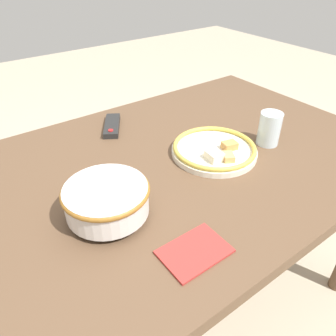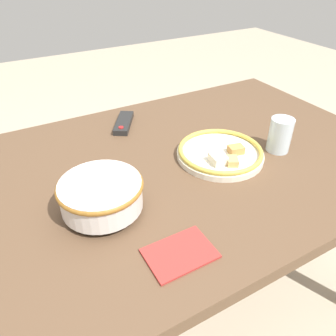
{
  "view_description": "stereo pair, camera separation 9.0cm",
  "coord_description": "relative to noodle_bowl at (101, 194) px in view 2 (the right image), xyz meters",
  "views": [
    {
      "loc": [
        -0.52,
        -0.67,
        1.29
      ],
      "look_at": [
        -0.08,
        -0.07,
        0.77
      ],
      "focal_mm": 35.0,
      "sensor_mm": 36.0,
      "label": 1
    },
    {
      "loc": [
        -0.45,
        -0.72,
        1.29
      ],
      "look_at": [
        -0.08,
        -0.07,
        0.77
      ],
      "focal_mm": 35.0,
      "sensor_mm": 36.0,
      "label": 2
    }
  ],
  "objects": [
    {
      "name": "tv_remote",
      "position": [
        0.23,
        0.4,
        -0.04
      ],
      "size": [
        0.13,
        0.17,
        0.02
      ],
      "rotation": [
        0.0,
        0.0,
        2.58
      ],
      "color": "black",
      "rests_on": "dining_table"
    },
    {
      "name": "food_plate",
      "position": [
        0.41,
        0.06,
        -0.04
      ],
      "size": [
        0.27,
        0.27,
        0.04
      ],
      "color": "silver",
      "rests_on": "dining_table"
    },
    {
      "name": "noodle_bowl",
      "position": [
        0.0,
        0.0,
        0.0
      ],
      "size": [
        0.21,
        0.21,
        0.09
      ],
      "color": "silver",
      "rests_on": "dining_table"
    },
    {
      "name": "drinking_glass",
      "position": [
        0.6,
        0.0,
        0.0
      ],
      "size": [
        0.07,
        0.07,
        0.11
      ],
      "color": "silver",
      "rests_on": "dining_table"
    },
    {
      "name": "ground_plane",
      "position": [
        0.29,
        0.1,
        -0.78
      ],
      "size": [
        8.0,
        8.0,
        0.0
      ],
      "primitive_type": "plane",
      "color": "#B7A88E"
    },
    {
      "name": "folded_napkin",
      "position": [
        0.1,
        -0.22,
        -0.05
      ],
      "size": [
        0.15,
        0.1,
        0.01
      ],
      "color": "#B2332D",
      "rests_on": "dining_table"
    },
    {
      "name": "dining_table",
      "position": [
        0.29,
        0.1,
        -0.13
      ],
      "size": [
        1.4,
        0.91,
        0.73
      ],
      "color": "brown",
      "rests_on": "ground_plane"
    }
  ]
}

